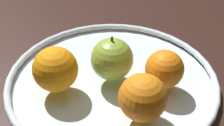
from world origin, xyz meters
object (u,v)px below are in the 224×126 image
Objects in this scene: apple at (114,59)px; orange_back_right at (164,69)px; fruit_bowl at (112,80)px; orange_front_right at (143,98)px; orange_center at (55,69)px.

apple is 9.13cm from orange_back_right.
fruit_bowl is 4.63× the size of apple.
fruit_bowl is 5.13× the size of orange_front_right.
fruit_bowl is 5.77× the size of orange_back_right.
fruit_bowl is at bearing -55.34° from orange_front_right.
orange_center is 1.03× the size of orange_front_right.
orange_center reaches higher than fruit_bowl.
apple is 1.11× the size of orange_front_right.
orange_back_right is at bearing 175.02° from apple.
apple is 10.47cm from orange_center.
orange_front_right is at bearing 124.66° from fruit_bowl.
orange_center is 1.16× the size of orange_back_right.
orange_back_right is 8.89cm from orange_front_right.
apple is at bearing -154.20° from orange_center.
orange_back_right is 0.89× the size of orange_front_right.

